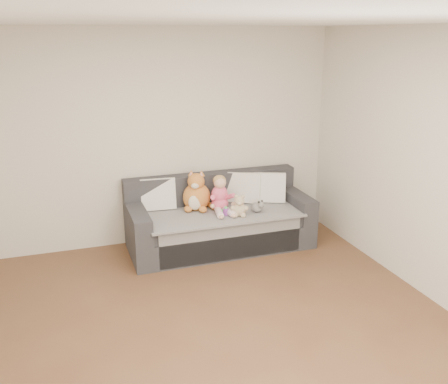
{
  "coord_description": "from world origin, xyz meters",
  "views": [
    {
      "loc": [
        -1.11,
        -3.36,
        2.52
      ],
      "look_at": [
        0.68,
        1.87,
        0.75
      ],
      "focal_mm": 40.0,
      "sensor_mm": 36.0,
      "label": 1
    }
  ],
  "objects_px": {
    "toddler": "(220,196)",
    "plush_cat": "(197,195)",
    "sofa": "(219,222)",
    "sippy_cup": "(226,210)",
    "teddy_bear": "(239,207)"
  },
  "relations": [
    {
      "from": "toddler",
      "to": "sippy_cup",
      "type": "xyz_separation_m",
      "value": [
        0.01,
        -0.16,
        -0.12
      ]
    },
    {
      "from": "toddler",
      "to": "sippy_cup",
      "type": "relative_size",
      "value": 3.88
    },
    {
      "from": "sofa",
      "to": "toddler",
      "type": "height_order",
      "value": "toddler"
    },
    {
      "from": "plush_cat",
      "to": "sippy_cup",
      "type": "relative_size",
      "value": 4.44
    },
    {
      "from": "sofa",
      "to": "sippy_cup",
      "type": "relative_size",
      "value": 19.12
    },
    {
      "from": "toddler",
      "to": "teddy_bear",
      "type": "relative_size",
      "value": 1.66
    },
    {
      "from": "toddler",
      "to": "plush_cat",
      "type": "distance_m",
      "value": 0.29
    },
    {
      "from": "sofa",
      "to": "toddler",
      "type": "bearing_deg",
      "value": -90.48
    },
    {
      "from": "sofa",
      "to": "teddy_bear",
      "type": "relative_size",
      "value": 8.2
    },
    {
      "from": "teddy_bear",
      "to": "sippy_cup",
      "type": "xyz_separation_m",
      "value": [
        -0.14,
        0.08,
        -0.05
      ]
    },
    {
      "from": "toddler",
      "to": "sippy_cup",
      "type": "bearing_deg",
      "value": -83.21
    },
    {
      "from": "plush_cat",
      "to": "teddy_bear",
      "type": "relative_size",
      "value": 1.91
    },
    {
      "from": "toddler",
      "to": "plush_cat",
      "type": "height_order",
      "value": "plush_cat"
    },
    {
      "from": "sofa",
      "to": "plush_cat",
      "type": "distance_m",
      "value": 0.44
    },
    {
      "from": "plush_cat",
      "to": "sippy_cup",
      "type": "height_order",
      "value": "plush_cat"
    }
  ]
}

